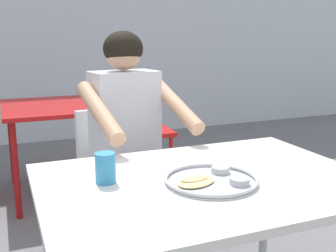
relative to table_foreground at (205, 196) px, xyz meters
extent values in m
cube|color=silver|center=(0.00, 0.00, 0.05)|extent=(1.21, 0.85, 0.03)
cylinder|color=#B2B2B7|center=(0.54, 0.37, -0.31)|extent=(0.04, 0.04, 0.70)
cylinder|color=#B7BABF|center=(0.00, -0.05, 0.07)|extent=(0.34, 0.34, 0.01)
torus|color=#B7BABF|center=(0.00, -0.05, 0.08)|extent=(0.34, 0.34, 0.01)
cylinder|color=#B2B5BA|center=(0.07, -0.12, 0.09)|extent=(0.07, 0.07, 0.02)
cylinder|color=#C65119|center=(0.07, -0.12, 0.09)|extent=(0.06, 0.06, 0.01)
cylinder|color=#B2B5BA|center=(0.07, 0.02, 0.09)|extent=(0.07, 0.07, 0.02)
cylinder|color=#9E4714|center=(0.07, 0.02, 0.09)|extent=(0.06, 0.06, 0.01)
ellipsoid|color=#DBB77A|center=(-0.06, -0.05, 0.08)|extent=(0.18, 0.15, 0.01)
ellipsoid|color=tan|center=(-0.06, -0.03, 0.09)|extent=(0.12, 0.08, 0.01)
cylinder|color=#338CBF|center=(-0.35, 0.10, 0.12)|extent=(0.07, 0.07, 0.11)
cylinder|color=#593319|center=(-0.35, 0.10, 0.16)|extent=(0.06, 0.06, 0.02)
cube|color=silver|center=(-0.08, 0.83, -0.21)|extent=(0.47, 0.44, 0.04)
cube|color=silver|center=(-0.10, 1.01, -0.01)|extent=(0.41, 0.09, 0.36)
cylinder|color=silver|center=(0.11, 0.70, -0.44)|extent=(0.03, 0.03, 0.43)
cylinder|color=silver|center=(-0.23, 0.66, -0.44)|extent=(0.03, 0.03, 0.43)
cylinder|color=silver|center=(0.07, 1.01, -0.44)|extent=(0.03, 0.03, 0.43)
cylinder|color=silver|center=(-0.27, 0.96, -0.44)|extent=(0.03, 0.03, 0.43)
cylinder|color=#292929|center=(0.12, 0.41, -0.42)|extent=(0.10, 0.10, 0.47)
cylinder|color=#292929|center=(0.10, 0.60, -0.15)|extent=(0.17, 0.41, 0.12)
cylinder|color=#292929|center=(-0.20, 0.56, -0.15)|extent=(0.17, 0.41, 0.12)
cube|color=silver|center=(-0.08, 0.78, 0.13)|extent=(0.36, 0.24, 0.55)
cylinder|color=tan|center=(0.15, 0.63, 0.24)|extent=(0.14, 0.46, 0.25)
cylinder|color=tan|center=(-0.26, 0.58, 0.24)|extent=(0.14, 0.46, 0.25)
sphere|color=tan|center=(-0.08, 0.78, 0.50)|extent=(0.19, 0.19, 0.19)
ellipsoid|color=black|center=(-0.08, 0.78, 0.52)|extent=(0.21, 0.20, 0.18)
cube|color=#B71414|center=(-0.30, 1.95, 0.04)|extent=(0.77, 0.90, 0.03)
cylinder|color=maroon|center=(-0.62, 1.56, -0.31)|extent=(0.04, 0.04, 0.69)
cylinder|color=maroon|center=(0.03, 1.56, -0.31)|extent=(0.04, 0.04, 0.69)
cylinder|color=maroon|center=(-0.62, 2.34, -0.31)|extent=(0.04, 0.04, 0.69)
cylinder|color=maroon|center=(0.03, 2.34, -0.31)|extent=(0.04, 0.04, 0.69)
cube|color=red|center=(0.43, 1.90, -0.21)|extent=(0.43, 0.40, 0.04)
cube|color=red|center=(0.24, 1.91, 0.01)|extent=(0.05, 0.37, 0.41)
cylinder|color=red|center=(0.60, 2.04, -0.44)|extent=(0.03, 0.03, 0.43)
cylinder|color=red|center=(0.59, 1.74, -0.44)|extent=(0.03, 0.03, 0.43)
cylinder|color=red|center=(0.27, 2.06, -0.44)|extent=(0.03, 0.03, 0.43)
cylinder|color=red|center=(0.26, 1.75, -0.44)|extent=(0.03, 0.03, 0.43)
camera|label=1|loc=(-0.67, -1.27, 0.59)|focal=43.92mm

